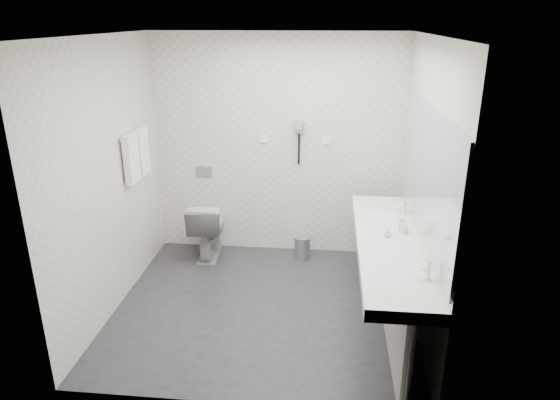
# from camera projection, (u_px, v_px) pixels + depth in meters

# --- Properties ---
(floor) EXTENTS (2.80, 2.80, 0.00)m
(floor) POSITION_uv_depth(u_px,v_px,m) (263.00, 306.00, 4.82)
(floor) COLOR #28282D
(floor) RESTS_ON ground
(ceiling) EXTENTS (2.80, 2.80, 0.00)m
(ceiling) POSITION_uv_depth(u_px,v_px,m) (259.00, 35.00, 3.95)
(ceiling) COLOR white
(ceiling) RESTS_ON wall_back
(wall_back) EXTENTS (2.80, 0.00, 2.80)m
(wall_back) POSITION_uv_depth(u_px,v_px,m) (277.00, 148.00, 5.60)
(wall_back) COLOR silver
(wall_back) RESTS_ON floor
(wall_front) EXTENTS (2.80, 0.00, 2.80)m
(wall_front) POSITION_uv_depth(u_px,v_px,m) (234.00, 248.00, 3.17)
(wall_front) COLOR silver
(wall_front) RESTS_ON floor
(wall_left) EXTENTS (0.00, 2.60, 2.60)m
(wall_left) POSITION_uv_depth(u_px,v_px,m) (109.00, 179.00, 4.52)
(wall_left) COLOR silver
(wall_left) RESTS_ON floor
(wall_right) EXTENTS (0.00, 2.60, 2.60)m
(wall_right) POSITION_uv_depth(u_px,v_px,m) (423.00, 189.00, 4.25)
(wall_right) COLOR silver
(wall_right) RESTS_ON floor
(vanity_counter) EXTENTS (0.55, 2.20, 0.10)m
(vanity_counter) POSITION_uv_depth(u_px,v_px,m) (389.00, 246.00, 4.25)
(vanity_counter) COLOR white
(vanity_counter) RESTS_ON floor
(vanity_panel) EXTENTS (0.03, 2.15, 0.75)m
(vanity_panel) POSITION_uv_depth(u_px,v_px,m) (388.00, 289.00, 4.40)
(vanity_panel) COLOR gray
(vanity_panel) RESTS_ON floor
(vanity_post_near) EXTENTS (0.06, 0.06, 0.75)m
(vanity_post_near) POSITION_uv_depth(u_px,v_px,m) (408.00, 367.00, 3.42)
(vanity_post_near) COLOR silver
(vanity_post_near) RESTS_ON floor
(vanity_post_far) EXTENTS (0.06, 0.06, 0.75)m
(vanity_post_far) POSITION_uv_depth(u_px,v_px,m) (381.00, 240.00, 5.36)
(vanity_post_far) COLOR silver
(vanity_post_far) RESTS_ON floor
(mirror) EXTENTS (0.02, 2.20, 1.05)m
(mirror) POSITION_uv_depth(u_px,v_px,m) (428.00, 174.00, 4.00)
(mirror) COLOR #B2BCC6
(mirror) RESTS_ON wall_right
(basin_near) EXTENTS (0.40, 0.31, 0.05)m
(basin_near) POSITION_uv_depth(u_px,v_px,m) (399.00, 279.00, 3.63)
(basin_near) COLOR white
(basin_near) RESTS_ON vanity_counter
(basin_far) EXTENTS (0.40, 0.31, 0.05)m
(basin_far) POSITION_uv_depth(u_px,v_px,m) (383.00, 214.00, 4.84)
(basin_far) COLOR white
(basin_far) RESTS_ON vanity_counter
(faucet_near) EXTENTS (0.04, 0.04, 0.15)m
(faucet_near) POSITION_uv_depth(u_px,v_px,m) (427.00, 270.00, 3.58)
(faucet_near) COLOR silver
(faucet_near) RESTS_ON vanity_counter
(faucet_far) EXTENTS (0.04, 0.04, 0.15)m
(faucet_far) POSITION_uv_depth(u_px,v_px,m) (404.00, 206.00, 4.79)
(faucet_far) COLOR silver
(faucet_far) RESTS_ON vanity_counter
(soap_bottle_a) EXTENTS (0.07, 0.07, 0.11)m
(soap_bottle_a) POSITION_uv_depth(u_px,v_px,m) (404.00, 228.00, 4.34)
(soap_bottle_a) COLOR silver
(soap_bottle_a) RESTS_ON vanity_counter
(soap_bottle_b) EXTENTS (0.08, 0.08, 0.08)m
(soap_bottle_b) POSITION_uv_depth(u_px,v_px,m) (387.00, 232.00, 4.29)
(soap_bottle_b) COLOR silver
(soap_bottle_b) RESTS_ON vanity_counter
(glass_left) EXTENTS (0.07, 0.07, 0.10)m
(glass_left) POSITION_uv_depth(u_px,v_px,m) (402.00, 226.00, 4.39)
(glass_left) COLOR silver
(glass_left) RESTS_ON vanity_counter
(toilet) EXTENTS (0.42, 0.69, 0.68)m
(toilet) POSITION_uv_depth(u_px,v_px,m) (208.00, 228.00, 5.74)
(toilet) COLOR white
(toilet) RESTS_ON floor
(flush_plate) EXTENTS (0.18, 0.02, 0.12)m
(flush_plate) POSITION_uv_depth(u_px,v_px,m) (204.00, 171.00, 5.77)
(flush_plate) COLOR #B2B5BA
(flush_plate) RESTS_ON wall_back
(pedal_bin) EXTENTS (0.21, 0.21, 0.26)m
(pedal_bin) POSITION_uv_depth(u_px,v_px,m) (302.00, 248.00, 5.73)
(pedal_bin) COLOR #B2B5BA
(pedal_bin) RESTS_ON floor
(bin_lid) EXTENTS (0.18, 0.18, 0.02)m
(bin_lid) POSITION_uv_depth(u_px,v_px,m) (302.00, 237.00, 5.69)
(bin_lid) COLOR #B2B5BA
(bin_lid) RESTS_ON pedal_bin
(towel_rail) EXTENTS (0.02, 0.62, 0.02)m
(towel_rail) POSITION_uv_depth(u_px,v_px,m) (134.00, 133.00, 4.92)
(towel_rail) COLOR silver
(towel_rail) RESTS_ON wall_left
(towel_near) EXTENTS (0.07, 0.24, 0.48)m
(towel_near) POSITION_uv_depth(u_px,v_px,m) (131.00, 159.00, 4.87)
(towel_near) COLOR white
(towel_near) RESTS_ON towel_rail
(towel_far) EXTENTS (0.07, 0.24, 0.48)m
(towel_far) POSITION_uv_depth(u_px,v_px,m) (142.00, 151.00, 5.13)
(towel_far) COLOR white
(towel_far) RESTS_ON towel_rail
(dryer_cradle) EXTENTS (0.10, 0.04, 0.14)m
(dryer_cradle) POSITION_uv_depth(u_px,v_px,m) (299.00, 127.00, 5.46)
(dryer_cradle) COLOR #95959B
(dryer_cradle) RESTS_ON wall_back
(dryer_barrel) EXTENTS (0.08, 0.14, 0.08)m
(dryer_barrel) POSITION_uv_depth(u_px,v_px,m) (299.00, 125.00, 5.39)
(dryer_barrel) COLOR #95959B
(dryer_barrel) RESTS_ON dryer_cradle
(dryer_cord) EXTENTS (0.02, 0.02, 0.35)m
(dryer_cord) POSITION_uv_depth(u_px,v_px,m) (299.00, 149.00, 5.53)
(dryer_cord) COLOR black
(dryer_cord) RESTS_ON dryer_cradle
(switch_plate_a) EXTENTS (0.09, 0.02, 0.09)m
(switch_plate_a) POSITION_uv_depth(u_px,v_px,m) (264.00, 139.00, 5.57)
(switch_plate_a) COLOR white
(switch_plate_a) RESTS_ON wall_back
(switch_plate_b) EXTENTS (0.09, 0.02, 0.09)m
(switch_plate_b) POSITION_uv_depth(u_px,v_px,m) (326.00, 140.00, 5.50)
(switch_plate_b) COLOR white
(switch_plate_b) RESTS_ON wall_back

